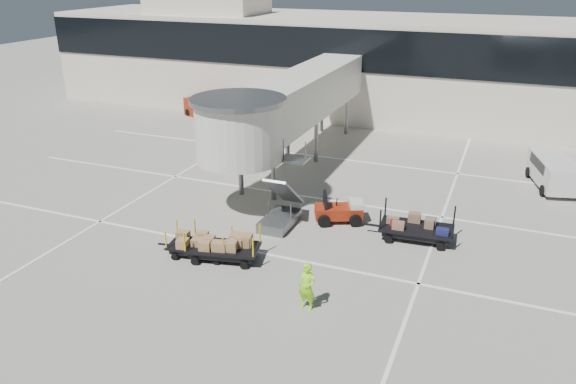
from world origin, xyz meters
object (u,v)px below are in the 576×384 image
baggage_tug (340,211)px  belt_loader (205,109)px  box_cart_far (202,246)px  ground_worker (307,287)px  minivan (553,170)px  box_cart_near (224,246)px  suitcase_cart (416,228)px

baggage_tug → belt_loader: bearing=112.7°
baggage_tug → box_cart_far: size_ratio=0.77×
ground_worker → minivan: ground_worker is taller
baggage_tug → ground_worker: size_ratio=1.37×
box_cart_near → minivan: bearing=35.2°
minivan → belt_loader: belt_loader is taller
box_cart_far → ground_worker: (5.75, -2.12, 0.46)m
ground_worker → belt_loader: bearing=136.3°
baggage_tug → ground_worker: (1.15, -7.93, 0.39)m
minivan → box_cart_near: bearing=-147.1°
ground_worker → minivan: bearing=71.9°
ground_worker → minivan: 19.38m
box_cart_near → belt_loader: size_ratio=0.90×
suitcase_cart → box_cart_far: suitcase_cart is taller
box_cart_near → box_cart_far: (-1.03, -0.14, -0.11)m
box_cart_near → ground_worker: bearing=-38.1°
suitcase_cart → minivan: 11.65m
belt_loader → baggage_tug: bearing=-19.7°
baggage_tug → belt_loader: size_ratio=0.60×
suitcase_cart → box_cart_near: suitcase_cart is taller
box_cart_near → box_cart_far: box_cart_near is taller
minivan → belt_loader: 27.56m
baggage_tug → belt_loader: (-16.75, 15.73, 0.19)m
ground_worker → box_cart_far: bearing=168.9°
box_cart_far → ground_worker: 6.15m
ground_worker → minivan: size_ratio=0.40×
box_cart_near → ground_worker: size_ratio=2.05×
ground_worker → minivan: (8.89, 17.22, 0.07)m
suitcase_cart → box_cart_near: size_ratio=1.07×
baggage_tug → ground_worker: ground_worker is taller
baggage_tug → minivan: minivan is taller
baggage_tug → box_cart_far: 7.41m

